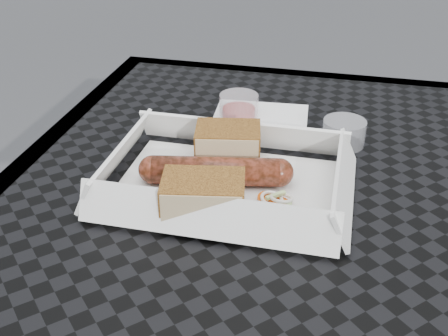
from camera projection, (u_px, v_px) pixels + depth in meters
name	position (u px, v px, depth m)	size (l,w,h in m)	color
patio_table	(369.00, 295.00, 0.55)	(0.80, 0.80, 0.74)	black
food_tray	(226.00, 187.00, 0.58)	(0.22, 0.15, 0.00)	white
bratwurst	(216.00, 171.00, 0.57)	(0.16, 0.05, 0.03)	maroon
bread_near	(228.00, 146.00, 0.61)	(0.07, 0.05, 0.04)	brown
bread_far	(203.00, 197.00, 0.52)	(0.08, 0.05, 0.04)	brown
veg_garnish	(275.00, 208.00, 0.54)	(0.03, 0.03, 0.00)	#D65009
napkin	(259.00, 122.00, 0.71)	(0.12, 0.12, 0.00)	white
condiment_cup_sauce	(239.00, 106.00, 0.72)	(0.05, 0.05, 0.03)	maroon
condiment_cup_empty	(344.00, 133.00, 0.66)	(0.05, 0.05, 0.03)	silver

